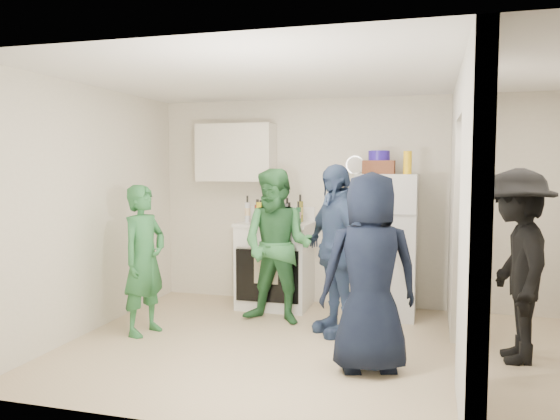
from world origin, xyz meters
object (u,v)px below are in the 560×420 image
object	(u,v)px
wicker_basket	(379,167)
person_denim	(336,249)
fridge	(386,245)
stove	(276,264)
blue_bowl	(379,156)
person_green_center	(277,246)
yellow_cup_stack_top	(408,163)
person_nook	(516,265)
person_green_left	(144,260)
person_navy	(370,272)

from	to	relation	value
wicker_basket	person_denim	size ratio (longest dim) A/B	0.20
fridge	person_denim	world-z (taller)	person_denim
stove	blue_bowl	distance (m)	1.77
blue_bowl	person_green_center	distance (m)	1.55
fridge	wicker_basket	xyz separation A→B (m)	(-0.10, 0.05, 0.88)
stove	yellow_cup_stack_top	xyz separation A→B (m)	(1.53, -0.13, 1.22)
fridge	person_nook	size ratio (longest dim) A/B	0.96
stove	person_green_center	bearing A→B (deg)	-72.37
blue_bowl	yellow_cup_stack_top	world-z (taller)	blue_bowl
fridge	person_green_left	world-z (taller)	fridge
blue_bowl	person_denim	bearing A→B (deg)	-111.14
wicker_basket	yellow_cup_stack_top	world-z (taller)	yellow_cup_stack_top
person_denim	person_navy	xyz separation A→B (m)	(0.44, -0.92, -0.03)
stove	person_denim	world-z (taller)	person_denim
person_green_left	yellow_cup_stack_top	bearing A→B (deg)	-50.56
person_navy	person_nook	world-z (taller)	person_nook
person_green_left	person_denim	size ratio (longest dim) A/B	0.88
yellow_cup_stack_top	person_green_left	distance (m)	2.96
person_green_left	person_navy	size ratio (longest dim) A/B	0.91
blue_bowl	person_green_left	bearing A→B (deg)	-147.58
person_green_left	wicker_basket	bearing A→B (deg)	-44.44
yellow_cup_stack_top	person_navy	size ratio (longest dim) A/B	0.15
blue_bowl	person_denim	xyz separation A→B (m)	(-0.34, -0.87, -0.95)
yellow_cup_stack_top	person_navy	xyz separation A→B (m)	(-0.21, -1.64, -0.90)
person_green_center	person_denim	bearing A→B (deg)	-11.05
yellow_cup_stack_top	person_green_left	bearing A→B (deg)	-153.71
wicker_basket	blue_bowl	world-z (taller)	blue_bowl
stove	person_nook	xyz separation A→B (m)	(2.50, -1.19, 0.33)
fridge	wicker_basket	size ratio (longest dim) A/B	4.57
wicker_basket	person_navy	world-z (taller)	wicker_basket
person_green_left	person_nook	world-z (taller)	person_nook
person_green_center	person_denim	size ratio (longest dim) A/B	0.97
stove	person_green_left	bearing A→B (deg)	-125.58
stove	yellow_cup_stack_top	size ratio (longest dim) A/B	4.07
wicker_basket	person_navy	xyz separation A→B (m)	(0.11, -1.79, -0.85)
fridge	person_denim	size ratio (longest dim) A/B	0.94
fridge	person_navy	distance (m)	1.74
person_nook	wicker_basket	bearing A→B (deg)	-136.13
person_navy	wicker_basket	bearing A→B (deg)	-104.73
blue_bowl	person_green_center	bearing A→B (deg)	-146.60
blue_bowl	yellow_cup_stack_top	size ratio (longest dim) A/B	0.96
yellow_cup_stack_top	person_nook	bearing A→B (deg)	-47.47
person_denim	person_green_left	bearing A→B (deg)	-114.86
person_green_center	person_navy	size ratio (longest dim) A/B	1.01
fridge	yellow_cup_stack_top	bearing A→B (deg)	-24.44
stove	fridge	size ratio (longest dim) A/B	0.64
fridge	person_green_left	size ratio (longest dim) A/B	1.06
person_nook	stove	bearing A→B (deg)	-118.50
stove	person_denim	size ratio (longest dim) A/B	0.60
person_green_center	person_nook	bearing A→B (deg)	-7.14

